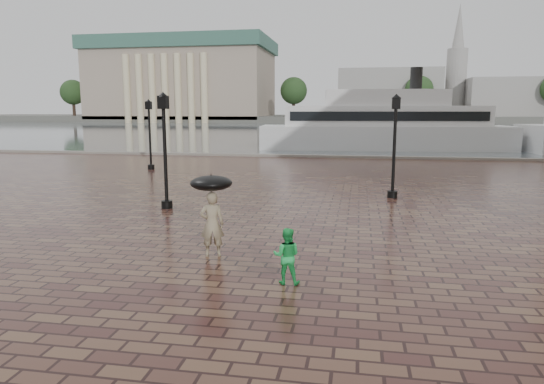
{
  "coord_description": "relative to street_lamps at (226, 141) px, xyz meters",
  "views": [
    {
      "loc": [
        1.45,
        -7.9,
        3.86
      ],
      "look_at": [
        -1.1,
        6.39,
        1.4
      ],
      "focal_mm": 32.0,
      "sensor_mm": 36.0,
      "label": 1
    }
  ],
  "objects": [
    {
      "name": "umbrella",
      "position": [
        2.69,
        -11.2,
        -0.35
      ],
      "size": [
        1.1,
        1.1,
        1.16
      ],
      "color": "black",
      "rests_on": "ground"
    },
    {
      "name": "child_pedestrian",
      "position": [
        4.93,
        -12.88,
        -1.69
      ],
      "size": [
        0.63,
        0.49,
        1.28
      ],
      "primitive_type": "imported",
      "rotation": [
        0.0,
        0.0,
        3.16
      ],
      "color": "green",
      "rests_on": "ground"
    },
    {
      "name": "adult_pedestrian",
      "position": [
        2.69,
        -11.2,
        -1.45
      ],
      "size": [
        0.72,
        0.56,
        1.75
      ],
      "primitive_type": "imported",
      "rotation": [
        0.0,
        0.0,
        3.39
      ],
      "color": "gray",
      "rests_on": "ground"
    },
    {
      "name": "distant_skyline",
      "position": [
        53.14,
        134.67,
        7.13
      ],
      "size": [
        102.5,
        22.0,
        33.0
      ],
      "color": "gray",
      "rests_on": "ground"
    },
    {
      "name": "far_shore",
      "position": [
        5.0,
        144.67,
        -1.33
      ],
      "size": [
        300.0,
        60.0,
        2.0
      ],
      "primitive_type": "cube",
      "color": "#4C4C47",
      "rests_on": "ground"
    },
    {
      "name": "ground",
      "position": [
        5.0,
        -15.33,
        -2.33
      ],
      "size": [
        300.0,
        300.0,
        0.0
      ],
      "primitive_type": "plane",
      "color": "#351B18",
      "rests_on": "ground"
    },
    {
      "name": "far_trees",
      "position": [
        5.0,
        122.67,
        7.09
      ],
      "size": [
        188.0,
        8.0,
        13.5
      ],
      "color": "#2D2119",
      "rests_on": "ground"
    },
    {
      "name": "museum",
      "position": [
        -50.0,
        129.28,
        11.58
      ],
      "size": [
        57.0,
        32.5,
        26.0
      ],
      "color": "gray",
      "rests_on": "ground"
    },
    {
      "name": "ferry_near",
      "position": [
        8.89,
        26.17,
        0.05
      ],
      "size": [
        24.55,
        7.92,
        7.92
      ],
      "rotation": [
        0.0,
        0.0,
        0.09
      ],
      "color": "silver",
      "rests_on": "ground"
    },
    {
      "name": "quay_edge",
      "position": [
        5.0,
        16.67,
        -2.33
      ],
      "size": [
        80.0,
        0.6,
        0.3
      ],
      "primitive_type": "cube",
      "color": "slate",
      "rests_on": "ground"
    },
    {
      "name": "harbour_water",
      "position": [
        5.0,
        76.67,
        -2.33
      ],
      "size": [
        240.0,
        240.0,
        0.0
      ],
      "primitive_type": "plane",
      "color": "#4B545C",
      "rests_on": "ground"
    },
    {
      "name": "street_lamps",
      "position": [
        0.0,
        0.0,
        0.0
      ],
      "size": [
        15.44,
        12.44,
        4.4
      ],
      "color": "black",
      "rests_on": "ground"
    }
  ]
}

